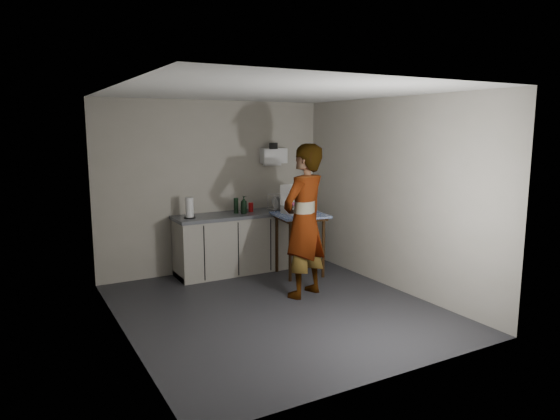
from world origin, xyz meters
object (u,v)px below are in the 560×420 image
standing_man (304,221)px  kitchen_counter (247,243)px  paper_towel (189,208)px  side_table (300,222)px  dark_bottle (236,206)px  dish_rack (279,206)px  soda_can (251,207)px  soap_bottle (244,205)px  bakery_box (294,207)px

standing_man → kitchen_counter: bearing=-106.0°
paper_towel → side_table: bearing=-20.5°
dark_bottle → dish_rack: size_ratio=0.68×
dark_bottle → dish_rack: (0.76, 0.00, -0.06)m
side_table → soda_can: size_ratio=6.60×
side_table → soda_can: (-0.50, 0.63, 0.17)m
kitchen_counter → paper_towel: (-0.91, -0.04, 0.62)m
dark_bottle → dish_rack: dish_rack is taller
soap_bottle → standing_man: bearing=-80.5°
kitchen_counter → bakery_box: size_ratio=5.28×
side_table → dish_rack: dish_rack is taller
dark_bottle → bakery_box: bearing=-35.5°
paper_towel → bakery_box: bearing=-17.6°
kitchen_counter → paper_towel: bearing=-177.7°
paper_towel → dark_bottle: bearing=3.4°
dish_rack → kitchen_counter: bearing=-178.9°
kitchen_counter → dark_bottle: dark_bottle is taller
kitchen_counter → standing_man: standing_man is taller
soda_can → paper_towel: 1.01m
soap_bottle → soda_can: soap_bottle is taller
dish_rack → soap_bottle: bearing=-172.1°
soap_bottle → bakery_box: (0.62, -0.42, -0.02)m
side_table → dish_rack: bearing=98.1°
soda_can → paper_towel: bearing=-176.1°
soda_can → paper_towel: size_ratio=0.48×
soap_bottle → dark_bottle: 0.13m
kitchen_counter → dish_rack: 0.80m
kitchen_counter → dish_rack: size_ratio=6.37×
side_table → bakery_box: bearing=124.0°
dish_rack → bakery_box: size_ratio=0.83×
paper_towel → soda_can: bearing=3.9°
kitchen_counter → standing_man: 1.56m
kitchen_counter → side_table: size_ratio=2.41×
bakery_box → kitchen_counter: bearing=129.1°
standing_man → soap_bottle: (-0.23, 1.36, 0.05)m
standing_man → soda_can: 1.48m
kitchen_counter → bakery_box: (0.55, -0.50, 0.60)m
kitchen_counter → paper_towel: size_ratio=7.58×
soda_can → standing_man: bearing=-87.9°
standing_man → paper_towel: size_ratio=6.76×
side_table → soap_bottle: (-0.67, 0.52, 0.23)m
soda_can → paper_towel: paper_towel is taller
paper_towel → dish_rack: (1.50, 0.05, -0.08)m
side_table → soda_can: bearing=135.9°
soap_bottle → soda_can: 0.22m
standing_man → bakery_box: size_ratio=4.71×
kitchen_counter → standing_man: size_ratio=1.12×
side_table → paper_towel: size_ratio=3.14×
standing_man → dark_bottle: size_ratio=8.41×
side_table → soap_bottle: bearing=149.9°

